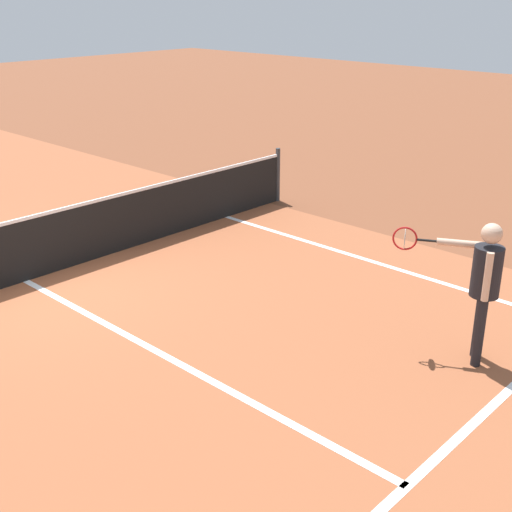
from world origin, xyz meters
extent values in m
plane|color=brown|center=(0.00, 0.00, 0.00)|extent=(60.00, 60.00, 0.00)
cube|color=#9E5433|center=(0.00, 0.00, 0.00)|extent=(10.62, 24.40, 0.00)
cube|color=white|center=(0.00, -6.40, 0.00)|extent=(8.22, 0.10, 0.01)
cube|color=white|center=(0.00, -3.20, 0.00)|extent=(0.10, 6.40, 0.01)
cylinder|color=#33383D|center=(5.55, 0.00, 0.54)|extent=(0.09, 0.09, 1.07)
cube|color=black|center=(0.00, 0.00, 0.46)|extent=(11.10, 0.02, 0.91)
cube|color=white|center=(0.00, 0.00, 0.94)|extent=(11.10, 0.03, 0.05)
cylinder|color=black|center=(2.29, -5.89, 0.41)|extent=(0.11, 0.11, 0.82)
cylinder|color=black|center=(2.48, -5.79, 0.41)|extent=(0.11, 0.11, 0.82)
cylinder|color=black|center=(2.39, -5.84, 1.11)|extent=(0.32, 0.32, 0.57)
sphere|color=beige|center=(2.39, -5.84, 1.55)|extent=(0.23, 0.23, 0.23)
cylinder|color=beige|center=(2.23, -5.92, 1.11)|extent=(0.08, 0.08, 0.56)
cylinder|color=beige|center=(2.41, -5.51, 1.34)|extent=(0.33, 0.53, 0.08)
cylinder|color=black|center=(2.22, -5.17, 1.34)|extent=(0.13, 0.21, 0.03)
torus|color=red|center=(2.11, -4.96, 1.34)|extent=(0.15, 0.26, 0.28)
cylinder|color=silver|center=(2.11, -4.96, 1.34)|extent=(0.22, 0.12, 0.25)
camera|label=1|loc=(-4.28, -8.65, 3.97)|focal=47.38mm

